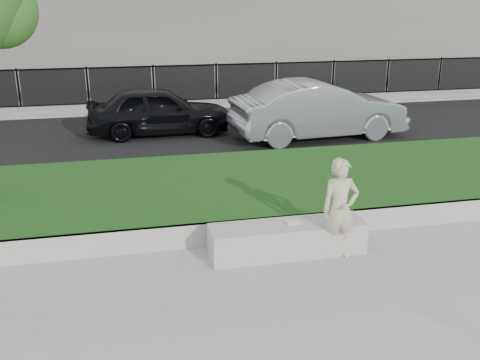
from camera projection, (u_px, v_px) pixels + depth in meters
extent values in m
plane|color=gray|center=(253.00, 273.00, 7.81)|extent=(90.00, 90.00, 0.00)
cube|color=black|center=(217.00, 191.00, 10.52)|extent=(34.00, 4.00, 0.40)
cube|color=#9C9A92|center=(238.00, 232.00, 8.71)|extent=(34.00, 0.08, 0.40)
cube|color=black|center=(184.00, 134.00, 15.65)|extent=(34.00, 7.00, 0.04)
cube|color=gray|center=(169.00, 104.00, 19.79)|extent=(34.00, 3.00, 0.12)
cube|color=slate|center=(172.00, 104.00, 18.81)|extent=(32.00, 0.30, 0.24)
cube|color=black|center=(171.00, 86.00, 18.61)|extent=(32.00, 0.04, 1.50)
cube|color=black|center=(170.00, 66.00, 18.38)|extent=(32.00, 0.05, 0.05)
cube|color=black|center=(172.00, 100.00, 18.77)|extent=(32.00, 0.05, 0.05)
cube|color=#9C9A92|center=(287.00, 239.00, 8.34)|extent=(2.43, 0.61, 0.50)
imported|color=#BCB390|center=(340.00, 209.00, 8.07)|extent=(0.59, 0.40, 1.57)
cube|color=beige|center=(293.00, 222.00, 8.29)|extent=(0.23, 0.17, 0.02)
imported|color=black|center=(159.00, 111.00, 15.32)|extent=(4.06, 1.65, 1.38)
imported|color=gray|center=(319.00, 110.00, 14.89)|extent=(4.98, 2.10, 1.60)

